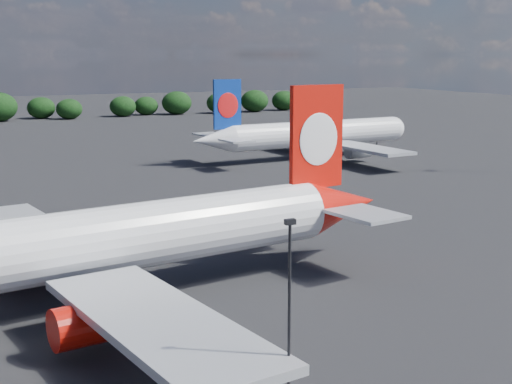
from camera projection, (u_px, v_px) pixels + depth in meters
name	position (u px, v px, depth m)	size (l,w,h in m)	color
qantas_airliner	(124.00, 240.00, 54.73)	(50.07, 47.76, 16.35)	white
china_southern_airliner	(310.00, 135.00, 130.66)	(45.58, 43.35, 14.87)	white
apron_lamp_post	(289.00, 312.00, 36.12)	(0.55, 0.30, 10.97)	black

